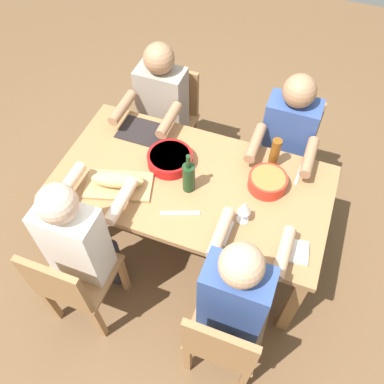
{
  "coord_description": "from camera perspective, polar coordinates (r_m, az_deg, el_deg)",
  "views": [
    {
      "loc": [
        0.54,
        -1.44,
        2.7
      ],
      "look_at": [
        0.0,
        0.0,
        0.63
      ],
      "focal_mm": 37.97,
      "sensor_mm": 36.0,
      "label": 1
    }
  ],
  "objects": [
    {
      "name": "cutting_board",
      "position": [
        2.5,
        -10.22,
        0.91
      ],
      "size": [
        0.45,
        0.32,
        0.02
      ],
      "primitive_type": "cube",
      "rotation": [
        0.0,
        0.0,
        0.29
      ],
      "color": "tan",
      "rests_on": "dining_table"
    },
    {
      "name": "dining_table",
      "position": [
        2.56,
        0.0,
        0.29
      ],
      "size": [
        1.69,
        0.88,
        0.74
      ],
      "color": "#9E7044",
      "rests_on": "ground_plane"
    },
    {
      "name": "wine_bottle",
      "position": [
        2.38,
        -0.52,
        2.16
      ],
      "size": [
        0.08,
        0.08,
        0.29
      ],
      "color": "#193819",
      "rests_on": "dining_table"
    },
    {
      "name": "beer_bottle",
      "position": [
        2.55,
        11.54,
        5.36
      ],
      "size": [
        0.06,
        0.06,
        0.22
      ],
      "primitive_type": "cylinder",
      "color": "brown",
      "rests_on": "dining_table"
    },
    {
      "name": "diner_far_left",
      "position": [
        3.02,
        -4.47,
        11.58
      ],
      "size": [
        0.41,
        0.53,
        1.2
      ],
      "color": "#2D2D38",
      "rests_on": "ground_plane"
    },
    {
      "name": "serving_bowl_fruit",
      "position": [
        2.47,
        10.57,
        1.48
      ],
      "size": [
        0.23,
        0.23,
        0.09
      ],
      "color": "red",
      "rests_on": "dining_table"
    },
    {
      "name": "fork_far_right",
      "position": [
        2.61,
        14.76,
        2.39
      ],
      "size": [
        0.02,
        0.17,
        0.01
      ],
      "primitive_type": "cube",
      "rotation": [
        0.0,
        0.0,
        -0.05
      ],
      "color": "silver",
      "rests_on": "dining_table"
    },
    {
      "name": "napkin_stack",
      "position": [
        2.28,
        14.28,
        -8.1
      ],
      "size": [
        0.16,
        0.16,
        0.02
      ],
      "primitive_type": "cube",
      "rotation": [
        0.0,
        0.0,
        0.14
      ],
      "color": "white",
      "rests_on": "dining_table"
    },
    {
      "name": "wine_glass",
      "position": [
        2.25,
        7.39,
        -2.27
      ],
      "size": [
        0.08,
        0.08,
        0.17
      ],
      "color": "silver",
      "rests_on": "dining_table"
    },
    {
      "name": "chair_far_right",
      "position": [
        3.13,
        13.06,
        6.5
      ],
      "size": [
        0.4,
        0.4,
        0.85
      ],
      "color": "#9E7044",
      "rests_on": "ground_plane"
    },
    {
      "name": "diner_far_right",
      "position": [
        2.85,
        13.04,
        6.95
      ],
      "size": [
        0.41,
        0.53,
        1.2
      ],
      "color": "#2D2D38",
      "rests_on": "ground_plane"
    },
    {
      "name": "serving_bowl_pasta",
      "position": [
        2.56,
        -3.11,
        4.7
      ],
      "size": [
        0.29,
        0.29,
        0.08
      ],
      "color": "red",
      "rests_on": "dining_table"
    },
    {
      "name": "carving_knife",
      "position": [
        2.35,
        -1.66,
        -2.98
      ],
      "size": [
        0.22,
        0.11,
        0.01
      ],
      "primitive_type": "cube",
      "rotation": [
        0.0,
        0.0,
        0.37
      ],
      "color": "silver",
      "rests_on": "dining_table"
    },
    {
      "name": "placemat_far_left",
      "position": [
        2.8,
        -6.97,
        8.42
      ],
      "size": [
        0.32,
        0.23,
        0.01
      ],
      "primitive_type": "cube",
      "color": "black",
      "rests_on": "dining_table"
    },
    {
      "name": "fork_near_right",
      "position": [
        2.29,
        5.16,
        -5.86
      ],
      "size": [
        0.02,
        0.17,
        0.01
      ],
      "primitive_type": "cube",
      "rotation": [
        0.0,
        0.0,
        -0.01
      ],
      "color": "silver",
      "rests_on": "dining_table"
    },
    {
      "name": "bread_loaf",
      "position": [
        2.46,
        -10.41,
        1.69
      ],
      "size": [
        0.34,
        0.2,
        0.09
      ],
      "primitive_type": "ellipsoid",
      "rotation": [
        0.0,
        0.0,
        0.29
      ],
      "color": "tan",
      "rests_on": "cutting_board"
    },
    {
      "name": "chair_far_left",
      "position": [
        3.29,
        -2.95,
        10.8
      ],
      "size": [
        0.4,
        0.4,
        0.85
      ],
      "color": "#9E7044",
      "rests_on": "ground_plane"
    },
    {
      "name": "diner_near_right",
      "position": [
        2.18,
        6.25,
        -13.9
      ],
      "size": [
        0.41,
        0.53,
        1.2
      ],
      "color": "#2D2D38",
      "rests_on": "ground_plane"
    },
    {
      "name": "chair_near_right",
      "position": [
        2.32,
        4.36,
        -19.91
      ],
      "size": [
        0.4,
        0.4,
        0.85
      ],
      "color": "#9E7044",
      "rests_on": "ground_plane"
    },
    {
      "name": "ground_plane",
      "position": [
        3.11,
        0.0,
        -6.94
      ],
      "size": [
        8.0,
        8.0,
        0.0
      ],
      "primitive_type": "plane",
      "color": "brown"
    },
    {
      "name": "chair_near_left",
      "position": [
        2.53,
        -16.5,
        -12.07
      ],
      "size": [
        0.4,
        0.4,
        0.85
      ],
      "color": "#9E7044",
      "rests_on": "ground_plane"
    },
    {
      "name": "diner_near_left",
      "position": [
        2.4,
        -15.49,
        -6.28
      ],
      "size": [
        0.41,
        0.53,
        1.2
      ],
      "color": "#2D2D38",
      "rests_on": "ground_plane"
    }
  ]
}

